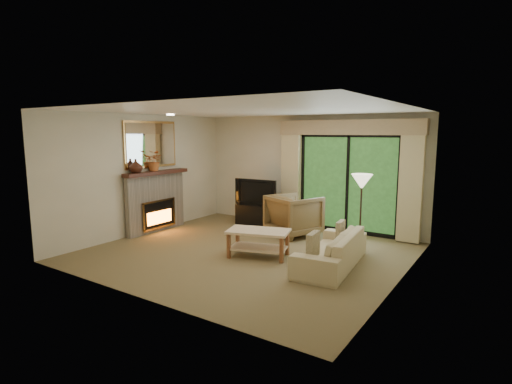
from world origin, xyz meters
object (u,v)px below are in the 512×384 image
Objects in this scene: armchair at (294,215)px; coffee_table at (258,243)px; media_console at (258,215)px; sofa at (331,249)px.

coffee_table is at bearing 118.71° from armchair.
media_console is 2.46m from coffee_table.
media_console is 1.25m from armchair.
media_console is 0.91× the size of coffee_table.
armchair is 1.71m from coffee_table.
armchair is 0.90× the size of coffee_table.
armchair is at bearing 78.75° from coffee_table.
media_console is at bearing 5.32° from armchair.
media_console is 0.51× the size of sofa.
armchair is (1.18, -0.37, 0.20)m from media_console.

